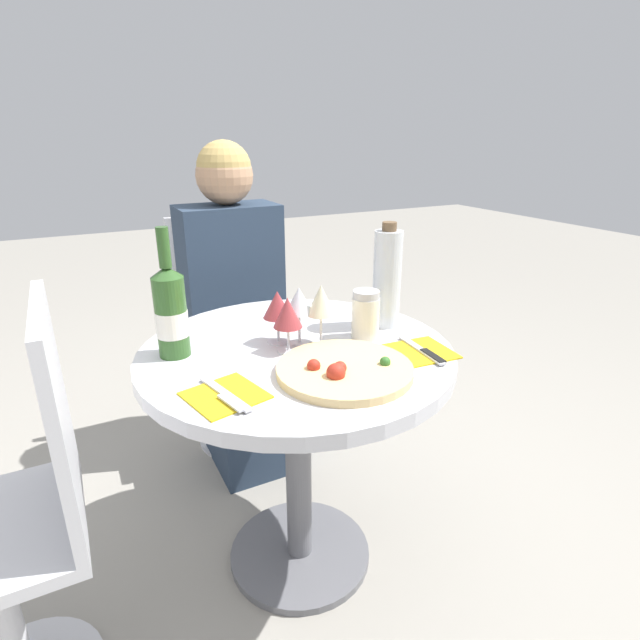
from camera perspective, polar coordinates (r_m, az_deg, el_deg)
ground_plane at (r=1.71m, az=-2.29°, el=-25.25°), size 12.00×12.00×0.00m
dining_table at (r=1.37m, az=-2.62°, el=-8.85°), size 0.82×0.82×0.70m
chair_behind_diner at (r=2.07m, az=-10.23°, el=-1.68°), size 0.39×0.39×0.93m
seated_diner at (r=1.91m, az=-9.13°, el=-0.32°), size 0.36×0.43×1.21m
chair_empty_side at (r=1.30m, az=-31.20°, el=-19.50°), size 0.39×0.39×0.93m
pizza_large at (r=1.16m, az=2.78°, el=-5.70°), size 0.32×0.32×0.05m
wine_bottle at (r=1.27m, az=-16.68°, el=0.94°), size 0.08×0.08×0.32m
tall_carafe at (r=1.43m, az=7.66°, el=4.75°), size 0.08×0.08×0.30m
sugar_shaker at (r=1.35m, az=5.23°, el=0.60°), size 0.08×0.08×0.13m
wine_glass_center at (r=1.29m, az=-2.42°, el=2.10°), size 0.07×0.07×0.15m
wine_glass_front_left at (r=1.25m, az=-3.72°, el=0.76°), size 0.07×0.07×0.14m
wine_glass_back_left at (r=1.31m, az=-4.88°, el=1.67°), size 0.08×0.08×0.14m
wine_glass_front_right at (r=1.28m, az=0.11°, el=2.16°), size 0.08×0.08×0.16m
place_setting_left at (r=1.09m, az=-10.74°, el=-8.47°), size 0.18×0.19×0.01m
place_setting_right at (r=1.30m, az=11.52°, el=-3.53°), size 0.16×0.19×0.01m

